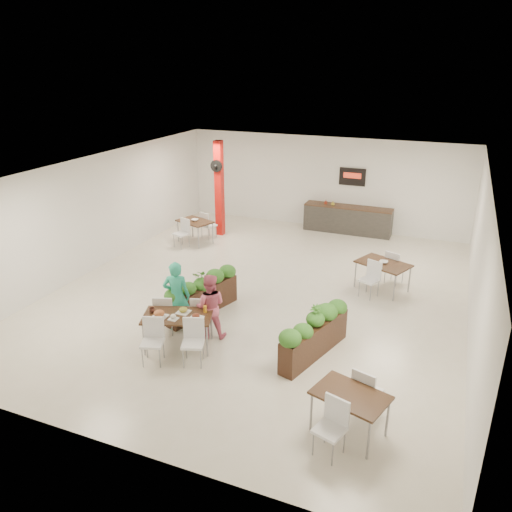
{
  "coord_description": "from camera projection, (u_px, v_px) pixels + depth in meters",
  "views": [
    {
      "loc": [
        4.31,
        -10.86,
        5.6
      ],
      "look_at": [
        -0.02,
        -0.25,
        1.1
      ],
      "focal_mm": 35.0,
      "sensor_mm": 36.0,
      "label": 1
    }
  ],
  "objects": [
    {
      "name": "diner_woman",
      "position": [
        210.0,
        306.0,
        10.62
      ],
      "size": [
        0.85,
        0.75,
        1.45
      ],
      "primitive_type": "imported",
      "rotation": [
        0.0,
        0.0,
        3.49
      ],
      "color": "#D8607D",
      "rests_on": "ground"
    },
    {
      "name": "red_column",
      "position": [
        219.0,
        188.0,
        16.64
      ],
      "size": [
        0.4,
        0.41,
        3.2
      ],
      "color": "red",
      "rests_on": "ground"
    },
    {
      "name": "service_counter",
      "position": [
        348.0,
        219.0,
        17.26
      ],
      "size": [
        3.0,
        0.64,
        2.2
      ],
      "color": "#292725",
      "rests_on": "ground"
    },
    {
      "name": "planter_right",
      "position": [
        315.0,
        333.0,
        9.99
      ],
      "size": [
        0.91,
        2.07,
        1.13
      ],
      "rotation": [
        0.0,
        0.0,
        1.28
      ],
      "color": "black",
      "rests_on": "ground"
    },
    {
      "name": "planter_left",
      "position": [
        202.0,
        293.0,
        11.67
      ],
      "size": [
        0.93,
        2.06,
        1.12
      ],
      "rotation": [
        0.0,
        0.0,
        1.27
      ],
      "color": "black",
      "rests_on": "ground"
    },
    {
      "name": "room_shell",
      "position": [
        261.0,
        218.0,
        12.19
      ],
      "size": [
        10.1,
        12.1,
        3.22
      ],
      "color": "white",
      "rests_on": "ground"
    },
    {
      "name": "side_table_c",
      "position": [
        350.0,
        401.0,
        7.83
      ],
      "size": [
        1.31,
        1.67,
        0.92
      ],
      "rotation": [
        0.0,
        0.0,
        -0.3
      ],
      "color": "black",
      "rests_on": "ground"
    },
    {
      "name": "ground",
      "position": [
        260.0,
        292.0,
        12.92
      ],
      "size": [
        12.0,
        12.0,
        0.0
      ],
      "primitive_type": "plane",
      "color": "beige",
      "rests_on": "ground"
    },
    {
      "name": "side_table_b",
      "position": [
        383.0,
        267.0,
        12.85
      ],
      "size": [
        1.51,
        1.65,
        0.92
      ],
      "rotation": [
        0.0,
        0.0,
        -0.41
      ],
      "color": "black",
      "rests_on": "ground"
    },
    {
      "name": "side_table_a",
      "position": [
        195.0,
        224.0,
        16.23
      ],
      "size": [
        1.3,
        1.67,
        0.92
      ],
      "rotation": [
        0.0,
        0.0,
        -0.34
      ],
      "color": "black",
      "rests_on": "ground"
    },
    {
      "name": "main_table",
      "position": [
        177.0,
        320.0,
        10.23
      ],
      "size": [
        1.7,
        1.94,
        0.92
      ],
      "rotation": [
        0.0,
        0.0,
        0.34
      ],
      "color": "black",
      "rests_on": "ground"
    },
    {
      "name": "diner_man",
      "position": [
        177.0,
        296.0,
        10.87
      ],
      "size": [
        0.69,
        0.56,
        1.62
      ],
      "primitive_type": "imported",
      "rotation": [
        0.0,
        0.0,
        3.49
      ],
      "color": "#28AF8A",
      "rests_on": "ground"
    }
  ]
}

